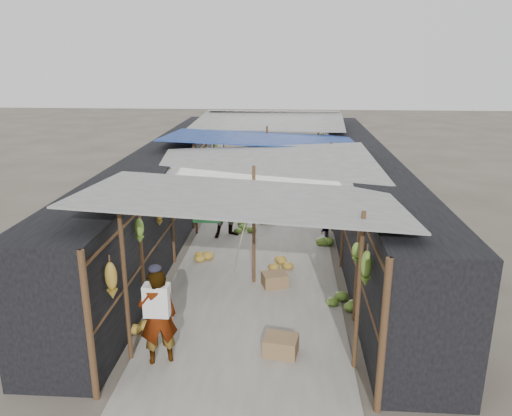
% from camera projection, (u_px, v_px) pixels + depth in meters
% --- Properties ---
extents(ground, '(80.00, 80.00, 0.00)m').
position_uv_depth(ground, '(241.00, 363.00, 8.03)').
color(ground, '#6B6356').
rests_on(ground, ground).
extents(aisle_slab, '(3.60, 16.00, 0.02)m').
position_uv_depth(aisle_slab, '(262.00, 229.00, 14.23)').
color(aisle_slab, '#9E998E').
rests_on(aisle_slab, ground).
extents(stall_left, '(1.40, 15.00, 2.30)m').
position_uv_depth(stall_left, '(167.00, 189.00, 14.07)').
color(stall_left, black).
rests_on(stall_left, ground).
extents(stall_right, '(1.40, 15.00, 2.30)m').
position_uv_depth(stall_right, '(360.00, 192.00, 13.73)').
color(stall_right, black).
rests_on(stall_right, ground).
extents(crate_near, '(0.61, 0.52, 0.32)m').
position_uv_depth(crate_near, '(281.00, 346.00, 8.21)').
color(crate_near, '#98774D').
rests_on(crate_near, ground).
extents(crate_mid, '(0.61, 0.54, 0.31)m').
position_uv_depth(crate_mid, '(275.00, 280.00, 10.64)').
color(crate_mid, '#98774D').
rests_on(crate_mid, ground).
extents(crate_back, '(0.54, 0.49, 0.28)m').
position_uv_depth(crate_back, '(267.00, 219.00, 14.70)').
color(crate_back, '#98774D').
rests_on(crate_back, ground).
extents(black_basin, '(0.59, 0.59, 0.18)m').
position_uv_depth(black_basin, '(291.00, 215.00, 15.20)').
color(black_basin, black).
rests_on(black_basin, ground).
extents(vendor_elderly, '(0.69, 0.58, 1.63)m').
position_uv_depth(vendor_elderly, '(158.00, 317.00, 7.83)').
color(vendor_elderly, white).
rests_on(vendor_elderly, ground).
extents(shopper_blue, '(1.04, 0.94, 1.74)m').
position_uv_depth(shopper_blue, '(229.00, 206.00, 13.42)').
color(shopper_blue, '#2157A5').
rests_on(shopper_blue, ground).
extents(vendor_seated, '(0.48, 0.66, 0.92)m').
position_uv_depth(vendor_seated, '(325.00, 225.00, 13.19)').
color(vendor_seated, '#514B46').
rests_on(vendor_seated, ground).
extents(market_canopy, '(5.62, 15.20, 2.77)m').
position_uv_depth(market_canopy, '(264.00, 143.00, 13.86)').
color(market_canopy, brown).
rests_on(market_canopy, ground).
extents(hanging_bananas, '(3.95, 14.01, 0.79)m').
position_uv_depth(hanging_bananas, '(265.00, 177.00, 13.14)').
color(hanging_bananas, olive).
rests_on(hanging_bananas, ground).
extents(floor_bananas, '(4.09, 11.16, 0.36)m').
position_uv_depth(floor_bananas, '(256.00, 230.00, 13.68)').
color(floor_bananas, olive).
rests_on(floor_bananas, ground).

